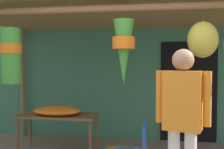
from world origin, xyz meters
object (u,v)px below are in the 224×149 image
(flower_heap_on_table, at_px, (58,111))
(folding_chair, at_px, (136,149))
(shopper_by_bananas, at_px, (182,114))
(display_table, at_px, (58,118))

(flower_heap_on_table, relative_size, folding_chair, 0.99)
(folding_chair, xyz_separation_m, shopper_by_bananas, (0.53, -0.36, 0.53))
(flower_heap_on_table, height_order, shopper_by_bananas, shopper_by_bananas)
(display_table, distance_m, folding_chair, 1.87)
(folding_chair, height_order, shopper_by_bananas, shopper_by_bananas)
(display_table, bearing_deg, shopper_by_bananas, -37.59)
(folding_chair, bearing_deg, shopper_by_bananas, -34.26)
(shopper_by_bananas, bearing_deg, folding_chair, 145.74)
(flower_heap_on_table, bearing_deg, folding_chair, -38.05)
(display_table, bearing_deg, folding_chair, -38.72)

